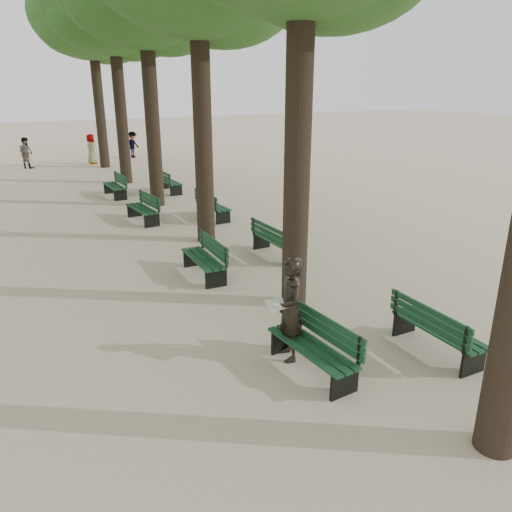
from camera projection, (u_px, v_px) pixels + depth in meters
name	position (u px, v px, depth m)	size (l,w,h in m)	color
ground	(311.00, 396.00, 7.49)	(120.00, 120.00, 0.00)	#C3B094
tree_central_4	(111.00, 0.00, 20.72)	(6.00, 6.00, 9.95)	#33261C
tree_central_5	(90.00, 14.00, 24.92)	(6.00, 6.00, 9.95)	#33261C
bench_left_0	(312.00, 357.00, 8.03)	(0.72, 1.84, 0.92)	black
bench_left_1	(204.00, 266.00, 12.02)	(0.60, 1.81, 0.92)	black
bench_left_2	(143.00, 214.00, 16.71)	(0.76, 1.85, 0.92)	black
bench_left_3	(115.00, 190.00, 20.32)	(0.66, 1.83, 0.92)	black
bench_right_0	(437.00, 338.00, 8.62)	(0.57, 1.80, 0.92)	black
bench_right_1	(276.00, 247.00, 13.39)	(0.64, 1.82, 0.92)	black
bench_right_2	(213.00, 211.00, 17.11)	(0.65, 1.82, 0.92)	black
bench_right_3	(170.00, 186.00, 21.18)	(0.63, 1.82, 0.92)	black
man_with_map	(290.00, 310.00, 8.25)	(0.69, 0.78, 1.80)	black
pedestrian_b	(133.00, 145.00, 30.56)	(1.02, 0.32, 1.58)	#262628
pedestrian_d	(91.00, 149.00, 28.29)	(0.82, 0.33, 1.67)	#262628
pedestrian_a	(26.00, 153.00, 26.87)	(0.80, 0.33, 1.65)	#262628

